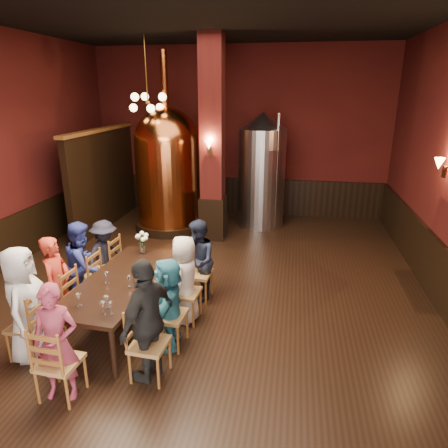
% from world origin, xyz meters
% --- Properties ---
extents(room, '(10.00, 10.02, 4.50)m').
position_xyz_m(room, '(0.00, 0.00, 2.25)').
color(room, black).
rests_on(room, ground).
extents(wainscot_right, '(0.08, 9.90, 1.00)m').
position_xyz_m(wainscot_right, '(3.96, 0.00, 0.50)').
color(wainscot_right, black).
rests_on(wainscot_right, ground).
extents(wainscot_back, '(7.90, 0.08, 1.00)m').
position_xyz_m(wainscot_back, '(0.00, 4.96, 0.50)').
color(wainscot_back, black).
rests_on(wainscot_back, ground).
extents(column, '(0.58, 0.58, 4.50)m').
position_xyz_m(column, '(-0.30, 2.80, 2.25)').
color(column, '#49140F').
rests_on(column, ground).
extents(partition, '(0.22, 3.50, 2.40)m').
position_xyz_m(partition, '(-3.20, 3.20, 1.20)').
color(partition, black).
rests_on(partition, ground).
extents(pendant_cluster, '(0.90, 0.90, 1.70)m').
position_xyz_m(pendant_cluster, '(-1.80, 2.90, 3.10)').
color(pendant_cluster, '#A57226').
rests_on(pendant_cluster, room).
extents(sconce_wall, '(0.20, 0.20, 0.36)m').
position_xyz_m(sconce_wall, '(3.90, 0.80, 2.20)').
color(sconce_wall, black).
rests_on(sconce_wall, room).
extents(sconce_column, '(0.20, 0.20, 0.36)m').
position_xyz_m(sconce_column, '(-0.30, 2.50, 2.20)').
color(sconce_column, black).
rests_on(sconce_column, column).
extents(dining_table, '(1.15, 2.46, 0.75)m').
position_xyz_m(dining_table, '(-0.86, -1.11, 0.69)').
color(dining_table, black).
rests_on(dining_table, ground).
extents(chair_0, '(0.49, 0.49, 0.92)m').
position_xyz_m(chair_0, '(-1.78, -2.05, 0.46)').
color(chair_0, brown).
rests_on(chair_0, ground).
extents(person_0, '(0.69, 0.87, 1.55)m').
position_xyz_m(person_0, '(-1.78, -2.05, 0.77)').
color(person_0, silver).
rests_on(person_0, ground).
extents(chair_1, '(0.49, 0.49, 0.92)m').
position_xyz_m(chair_1, '(-1.73, -1.38, 0.46)').
color(chair_1, brown).
rests_on(chair_1, ground).
extents(person_1, '(0.39, 0.55, 1.44)m').
position_xyz_m(person_1, '(-1.73, -1.38, 0.72)').
color(person_1, '#A52A1C').
rests_on(person_1, ground).
extents(chair_2, '(0.49, 0.49, 0.92)m').
position_xyz_m(chair_2, '(-1.69, -0.72, 0.46)').
color(chair_2, brown).
rests_on(chair_2, ground).
extents(person_2, '(0.51, 0.77, 1.45)m').
position_xyz_m(person_2, '(-1.69, -0.72, 0.72)').
color(person_2, navy).
rests_on(person_2, ground).
extents(chair_3, '(0.49, 0.49, 0.92)m').
position_xyz_m(chair_3, '(-1.65, -0.05, 0.46)').
color(chair_3, brown).
rests_on(chair_3, ground).
extents(person_3, '(0.69, 0.91, 1.25)m').
position_xyz_m(person_3, '(-1.65, -0.05, 0.63)').
color(person_3, black).
rests_on(person_3, ground).
extents(chair_4, '(0.49, 0.49, 0.92)m').
position_xyz_m(chair_4, '(-0.08, -2.16, 0.46)').
color(chair_4, brown).
rests_on(chair_4, ground).
extents(person_4, '(0.64, 0.99, 1.57)m').
position_xyz_m(person_4, '(-0.08, -2.16, 0.78)').
color(person_4, black).
rests_on(person_4, ground).
extents(chair_5, '(0.49, 0.49, 0.92)m').
position_xyz_m(chair_5, '(-0.04, -1.49, 0.46)').
color(chair_5, brown).
rests_on(chair_5, ground).
extents(person_5, '(0.52, 1.23, 1.29)m').
position_xyz_m(person_5, '(-0.04, -1.49, 0.65)').
color(person_5, teal).
rests_on(person_5, ground).
extents(chair_6, '(0.49, 0.49, 0.92)m').
position_xyz_m(chair_6, '(0.01, -0.83, 0.46)').
color(chair_6, brown).
rests_on(chair_6, ground).
extents(person_6, '(0.45, 0.67, 1.36)m').
position_xyz_m(person_6, '(0.01, -0.83, 0.68)').
color(person_6, beige).
rests_on(person_6, ground).
extents(chair_7, '(0.49, 0.49, 0.92)m').
position_xyz_m(chair_7, '(0.05, -0.16, 0.46)').
color(chair_7, brown).
rests_on(chair_7, ground).
extents(person_7, '(0.52, 0.74, 1.38)m').
position_xyz_m(person_7, '(0.05, -0.16, 0.69)').
color(person_7, '#192033').
rests_on(person_7, ground).
extents(chair_8, '(0.49, 0.49, 0.92)m').
position_xyz_m(chair_8, '(-0.96, -2.65, 0.46)').
color(chair_8, brown).
rests_on(chair_8, ground).
extents(person_8, '(0.56, 0.42, 1.41)m').
position_xyz_m(person_8, '(-0.96, -2.65, 0.71)').
color(person_8, '#892D42').
rests_on(person_8, ground).
extents(copper_kettle, '(1.89, 1.89, 4.23)m').
position_xyz_m(copper_kettle, '(-1.52, 3.31, 1.54)').
color(copper_kettle, black).
rests_on(copper_kettle, ground).
extents(steel_vessel, '(1.39, 1.39, 2.86)m').
position_xyz_m(steel_vessel, '(0.72, 3.97, 1.43)').
color(steel_vessel, '#B2B2B7').
rests_on(steel_vessel, ground).
extents(rose_vase, '(0.22, 0.22, 0.38)m').
position_xyz_m(rose_vase, '(-0.92, -0.14, 1.00)').
color(rose_vase, white).
rests_on(rose_vase, dining_table).
extents(wine_glass_0, '(0.07, 0.07, 0.17)m').
position_xyz_m(wine_glass_0, '(-0.69, -2.06, 0.83)').
color(wine_glass_0, white).
rests_on(wine_glass_0, dining_table).
extents(wine_glass_1, '(0.07, 0.07, 0.17)m').
position_xyz_m(wine_glass_1, '(-0.58, -2.06, 0.83)').
color(wine_glass_1, white).
rests_on(wine_glass_1, dining_table).
extents(wine_glass_2, '(0.07, 0.07, 0.17)m').
position_xyz_m(wine_glass_2, '(-1.09, -1.93, 0.83)').
color(wine_glass_2, white).
rests_on(wine_glass_2, dining_table).
extents(wine_glass_3, '(0.07, 0.07, 0.17)m').
position_xyz_m(wine_glass_3, '(-1.02, -1.27, 0.83)').
color(wine_glass_3, white).
rests_on(wine_glass_3, dining_table).
extents(wine_glass_4, '(0.07, 0.07, 0.17)m').
position_xyz_m(wine_glass_4, '(-0.65, -1.34, 0.83)').
color(wine_glass_4, white).
rests_on(wine_glass_4, dining_table).
extents(wine_glass_5, '(0.07, 0.07, 0.17)m').
position_xyz_m(wine_glass_5, '(-0.71, -1.92, 0.83)').
color(wine_glass_5, white).
rests_on(wine_glass_5, dining_table).
extents(wine_glass_6, '(0.07, 0.07, 0.17)m').
position_xyz_m(wine_glass_6, '(-0.65, -0.83, 0.83)').
color(wine_glass_6, white).
rests_on(wine_glass_6, dining_table).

